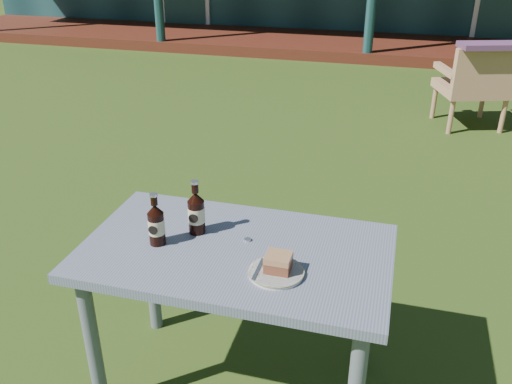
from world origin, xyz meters
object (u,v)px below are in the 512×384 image
(cake_slice, at_px, (278,262))
(cola_bottle_far, at_px, (156,224))
(cola_bottle_near, at_px, (196,212))
(cafe_table, at_px, (236,270))
(armchair_left, at_px, (476,82))
(plate, at_px, (276,272))

(cake_slice, xyz_separation_m, cola_bottle_far, (-0.50, 0.07, 0.04))
(cake_slice, xyz_separation_m, cola_bottle_near, (-0.38, 0.19, 0.05))
(cafe_table, xyz_separation_m, armchair_left, (1.24, 3.86, -0.16))
(cafe_table, relative_size, cola_bottle_far, 5.49)
(cola_bottle_near, height_order, armchair_left, cola_bottle_near)
(cola_bottle_far, bearing_deg, cake_slice, -7.98)
(cafe_table, height_order, cola_bottle_near, cola_bottle_near)
(cola_bottle_far, relative_size, armchair_left, 0.27)
(plate, distance_m, cola_bottle_near, 0.44)
(cafe_table, height_order, cake_slice, cake_slice)
(cola_bottle_near, relative_size, armchair_left, 0.28)
(plate, relative_size, cake_slice, 2.22)
(cake_slice, distance_m, cola_bottle_near, 0.43)
(cake_slice, relative_size, cola_bottle_far, 0.42)
(cola_bottle_far, distance_m, armchair_left, 4.21)
(armchair_left, bearing_deg, cake_slice, -104.65)
(plate, height_order, cola_bottle_far, cola_bottle_far)
(cola_bottle_near, bearing_deg, armchair_left, 69.37)
(armchair_left, bearing_deg, cafe_table, -107.77)
(plate, distance_m, cola_bottle_far, 0.51)
(cafe_table, distance_m, cake_slice, 0.27)
(plate, distance_m, armchair_left, 4.13)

